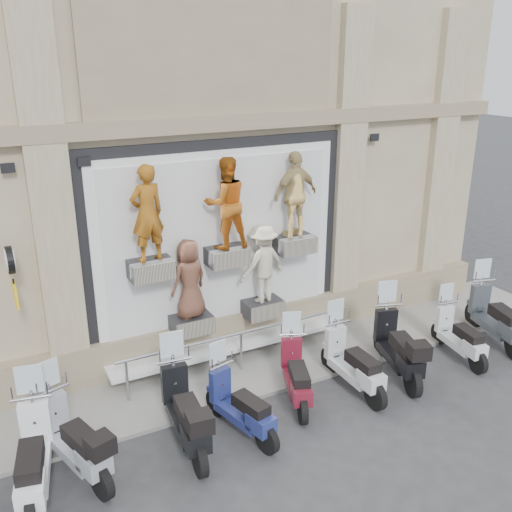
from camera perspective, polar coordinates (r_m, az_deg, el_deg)
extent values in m
plane|color=#303033|center=(10.27, 3.71, -16.74)|extent=(90.00, 90.00, 0.00)
cube|color=gray|center=(11.78, -1.70, -11.22)|extent=(16.00, 2.20, 0.08)
cube|color=black|center=(11.49, -3.71, 0.92)|extent=(5.60, 0.10, 4.30)
cube|color=white|center=(11.44, -3.59, 0.84)|extent=(5.10, 0.06, 3.90)
cube|color=white|center=(11.41, -3.51, 0.78)|extent=(4.70, 0.04, 3.60)
cube|color=white|center=(11.95, -2.68, -8.67)|extent=(5.10, 0.75, 0.10)
cube|color=#28282B|center=(10.68, -10.48, -1.29)|extent=(0.80, 0.50, 0.35)
imported|color=#A96016|center=(10.36, -10.84, 4.21)|extent=(0.72, 0.54, 1.78)
cube|color=#28282B|center=(11.20, -2.93, 0.02)|extent=(0.80, 0.50, 0.35)
imported|color=#9A4F12|center=(10.89, -3.02, 5.29)|extent=(0.90, 0.72, 1.77)
cube|color=#28282B|center=(11.90, 3.85, 1.20)|extent=(0.80, 0.50, 0.35)
imported|color=tan|center=(11.60, 3.97, 6.15)|extent=(1.08, 0.56, 1.76)
cube|color=#28282B|center=(11.42, -6.47, -6.76)|extent=(0.80, 0.50, 0.35)
imported|color=brown|center=(11.03, -6.67, -2.29)|extent=(0.89, 0.72, 1.57)
cube|color=#28282B|center=(12.03, 0.65, -5.21)|extent=(0.80, 0.50, 0.35)
imported|color=beige|center=(11.64, 0.67, -0.75)|extent=(1.16, 0.80, 1.65)
cube|color=black|center=(10.22, -23.54, 0.09)|extent=(0.06, 0.56, 0.06)
cylinder|color=black|center=(9.96, -23.39, -0.37)|extent=(0.10, 0.46, 0.46)
cube|color=yellow|center=(10.17, -22.94, -3.55)|extent=(0.04, 0.50, 0.38)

